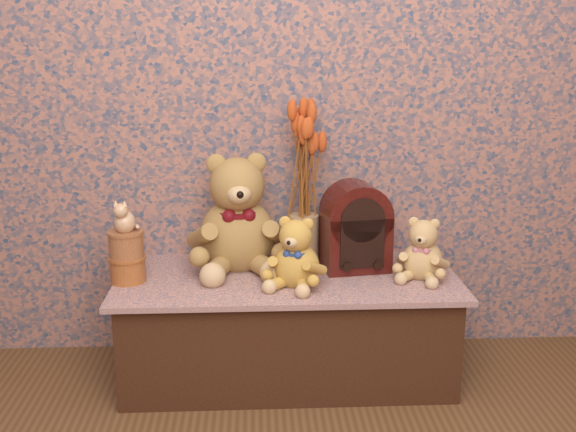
# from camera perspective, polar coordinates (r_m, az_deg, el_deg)

# --- Properties ---
(display_shelf) EXTENTS (1.24, 0.57, 0.40)m
(display_shelf) POSITION_cam_1_polar(r_m,az_deg,el_deg) (2.59, -0.05, -9.13)
(display_shelf) COLOR navy
(display_shelf) RESTS_ON ground
(teddy_large) EXTENTS (0.42, 0.48, 0.47)m
(teddy_large) POSITION_cam_1_polar(r_m,az_deg,el_deg) (2.55, -4.28, 0.78)
(teddy_large) COLOR #AE7D43
(teddy_large) RESTS_ON display_shelf
(teddy_medium) EXTENTS (0.29, 0.31, 0.27)m
(teddy_medium) POSITION_cam_1_polar(r_m,az_deg,el_deg) (2.39, 0.74, -2.73)
(teddy_medium) COLOR #CA8639
(teddy_medium) RESTS_ON display_shelf
(teddy_small) EXTENTS (0.27, 0.29, 0.24)m
(teddy_small) POSITION_cam_1_polar(r_m,az_deg,el_deg) (2.51, 11.20, -2.42)
(teddy_small) COLOR tan
(teddy_small) RESTS_ON display_shelf
(cathedral_radio) EXTENTS (0.26, 0.21, 0.33)m
(cathedral_radio) POSITION_cam_1_polar(r_m,az_deg,el_deg) (2.55, 5.65, -0.84)
(cathedral_radio) COLOR #370D0A
(cathedral_radio) RESTS_ON display_shelf
(ceramic_vase) EXTENTS (0.12, 0.12, 0.19)m
(ceramic_vase) POSITION_cam_1_polar(r_m,az_deg,el_deg) (2.62, 1.27, -1.98)
(ceramic_vase) COLOR tan
(ceramic_vase) RESTS_ON display_shelf
(dried_stalks) EXTENTS (0.32, 0.32, 0.47)m
(dried_stalks) POSITION_cam_1_polar(r_m,az_deg,el_deg) (2.54, 1.31, 5.19)
(dried_stalks) COLOR #C84E20
(dried_stalks) RESTS_ON ceramic_vase
(biscuit_tin_lower) EXTENTS (0.16, 0.16, 0.09)m
(biscuit_tin_lower) POSITION_cam_1_polar(r_m,az_deg,el_deg) (2.51, -13.21, -4.35)
(biscuit_tin_lower) COLOR #BA8B36
(biscuit_tin_lower) RESTS_ON display_shelf
(biscuit_tin_upper) EXTENTS (0.16, 0.16, 0.09)m
(biscuit_tin_upper) POSITION_cam_1_polar(r_m,az_deg,el_deg) (2.48, -13.33, -2.33)
(biscuit_tin_upper) COLOR tan
(biscuit_tin_upper) RESTS_ON biscuit_tin_lower
(cat_figurine) EXTENTS (0.11, 0.11, 0.12)m
(cat_figurine) POSITION_cam_1_polar(r_m,az_deg,el_deg) (2.45, -13.48, 0.09)
(cat_figurine) COLOR silver
(cat_figurine) RESTS_ON biscuit_tin_upper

